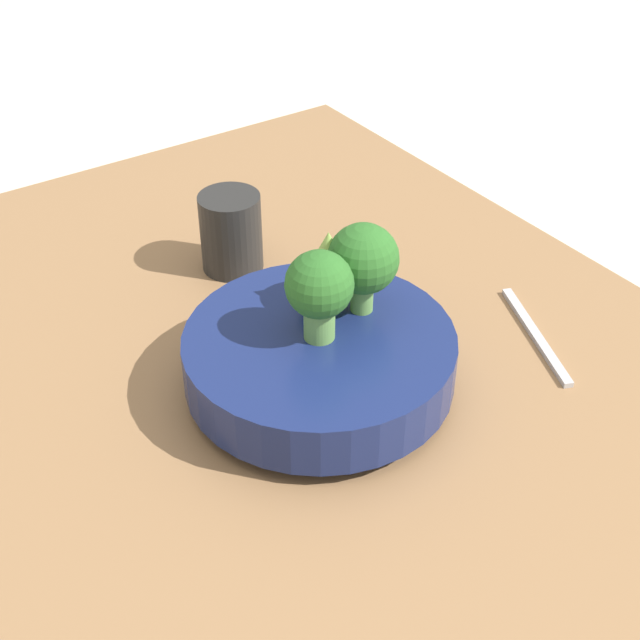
% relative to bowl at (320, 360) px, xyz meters
% --- Properties ---
extents(ground_plane, '(6.00, 6.00, 0.00)m').
position_rel_bowl_xyz_m(ground_plane, '(0.00, 0.03, -0.07)').
color(ground_plane, beige).
extents(table, '(1.14, 0.87, 0.03)m').
position_rel_bowl_xyz_m(table, '(0.00, 0.03, -0.05)').
color(table, olive).
rests_on(table, ground_plane).
extents(bowl, '(0.26, 0.26, 0.07)m').
position_rel_bowl_xyz_m(bowl, '(0.00, 0.00, 0.00)').
color(bowl, navy).
rests_on(bowl, table).
extents(broccoli_floret_center, '(0.06, 0.06, 0.09)m').
position_rel_bowl_xyz_m(broccoli_floret_center, '(0.00, -0.00, 0.08)').
color(broccoli_floret_center, '#609347').
rests_on(broccoli_floret_center, bowl).
extents(broccoli_floret_front, '(0.07, 0.07, 0.09)m').
position_rel_bowl_xyz_m(broccoli_floret_front, '(0.01, -0.06, 0.08)').
color(broccoli_floret_front, '#609347').
rests_on(broccoli_floret_front, bowl).
extents(romanesco_piece_near, '(0.06, 0.06, 0.08)m').
position_rel_bowl_xyz_m(romanesco_piece_near, '(0.04, -0.04, 0.08)').
color(romanesco_piece_near, '#6BA34C').
rests_on(romanesco_piece_near, bowl).
extents(cup, '(0.07, 0.07, 0.09)m').
position_rel_bowl_xyz_m(cup, '(0.24, -0.04, 0.01)').
color(cup, black).
rests_on(cup, table).
extents(fork, '(0.16, 0.07, 0.01)m').
position_rel_bowl_xyz_m(fork, '(-0.06, -0.23, -0.03)').
color(fork, '#B2B2B7').
rests_on(fork, table).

